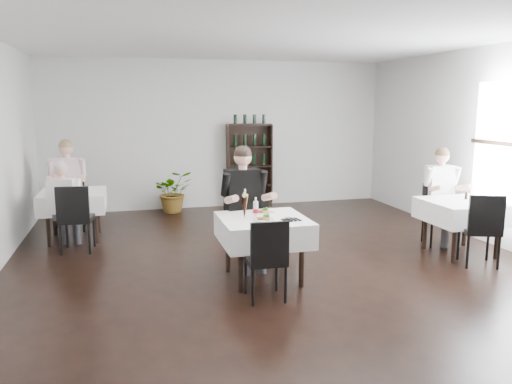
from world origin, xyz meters
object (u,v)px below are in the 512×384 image
(wine_shelf, at_px, (249,166))
(potted_tree, at_px, (174,191))
(main_table, at_px, (263,230))
(diner_main, at_px, (245,198))

(wine_shelf, bearing_deg, potted_tree, -173.87)
(main_table, distance_m, diner_main, 0.60)
(main_table, height_order, diner_main, diner_main)
(wine_shelf, distance_m, potted_tree, 1.66)
(diner_main, bearing_deg, main_table, -78.14)
(main_table, distance_m, potted_tree, 4.21)
(main_table, height_order, potted_tree, potted_tree)
(wine_shelf, height_order, diner_main, wine_shelf)
(potted_tree, relative_size, diner_main, 0.52)
(wine_shelf, xyz_separation_m, main_table, (-0.90, -4.31, -0.23))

